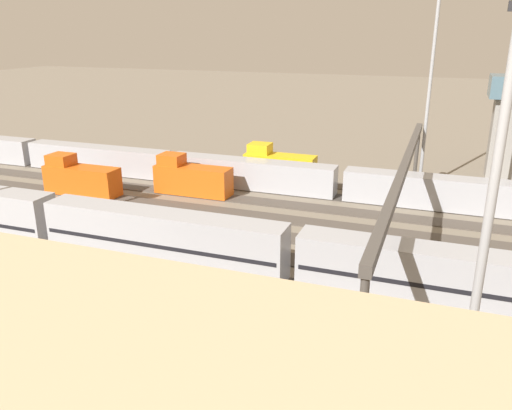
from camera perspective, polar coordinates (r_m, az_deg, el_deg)
name	(u,v)px	position (r m, az deg, el deg)	size (l,w,h in m)	color
ground_plane	(228,230)	(55.25, -3.12, -2.76)	(400.00, 400.00, 0.00)	#756B5B
track_bed_0	(283,180)	(73.03, 3.05, 2.73)	(140.00, 2.80, 0.12)	#4C443D
track_bed_1	(272,190)	(68.47, 1.81, 1.63)	(140.00, 2.80, 0.12)	#3D3833
track_bed_2	(260,202)	(63.97, 0.39, 0.39)	(140.00, 2.80, 0.12)	#4C443D
track_bed_3	(245,214)	(59.55, -1.24, -1.04)	(140.00, 2.80, 0.12)	#4C443D
track_bed_4	(228,229)	(55.22, -3.13, -2.70)	(140.00, 2.80, 0.12)	#4C443D
track_bed_5	(208,247)	(51.03, -5.34, -4.64)	(140.00, 2.80, 0.12)	#3D3833
track_bed_6	(184,268)	(46.99, -7.95, -6.90)	(140.00, 2.80, 0.12)	#3D3833
track_bed_7	(155,293)	(43.15, -11.08, -9.55)	(140.00, 2.80, 0.12)	#4C443D
track_bed_8	(119,325)	(39.57, -14.85, -12.67)	(140.00, 2.80, 0.12)	#4C443D
train_on_track_6	(162,239)	(46.89, -10.30, -3.68)	(71.40, 3.06, 5.00)	#A8AAB2
train_on_track_3	(80,178)	(70.06, -18.82, 2.80)	(10.00, 3.00, 5.00)	#D85914
train_on_track_1	(250,174)	(68.91, -0.63, 3.46)	(119.80, 3.00, 3.80)	#A8AAB2
train_on_track_0	(278,166)	(72.72, 2.45, 4.38)	(10.00, 3.00, 5.00)	gold
train_on_track_2	(191,178)	(66.94, -7.17, 2.96)	(10.00, 3.00, 5.00)	#D85914
light_mast_0	(434,47)	(69.48, 19.05, 16.14)	(2.80, 0.70, 28.80)	#9EA0A5
light_mast_2	(511,73)	(71.37, 26.33, 12.92)	(2.80, 0.70, 23.47)	#9EA0A5
signal_gantry	(403,175)	(48.84, 15.95, 3.25)	(0.70, 45.00, 8.80)	#4C4742
control_tower	(508,119)	(81.40, 26.06, 8.51)	(6.00, 6.00, 14.33)	gray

